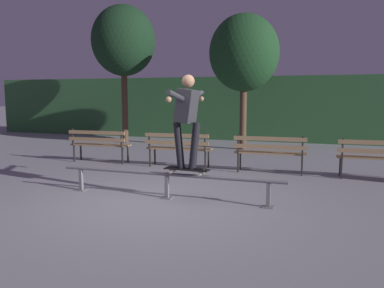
# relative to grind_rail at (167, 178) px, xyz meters

# --- Properties ---
(ground_plane) EXTENTS (90.00, 90.00, 0.00)m
(ground_plane) POSITION_rel_grind_rail_xyz_m (0.00, -0.28, -0.35)
(ground_plane) COLOR gray
(hedge_backdrop) EXTENTS (24.00, 1.20, 2.47)m
(hedge_backdrop) POSITION_rel_grind_rail_xyz_m (0.00, 9.36, 0.89)
(hedge_backdrop) COLOR #2D5B33
(hedge_backdrop) RESTS_ON ground
(grind_rail) EXTENTS (4.06, 0.18, 0.45)m
(grind_rail) POSITION_rel_grind_rail_xyz_m (0.00, 0.00, 0.00)
(grind_rail) COLOR slate
(grind_rail) RESTS_ON ground
(skateboard) EXTENTS (0.79, 0.26, 0.09)m
(skateboard) POSITION_rel_grind_rail_xyz_m (0.36, 0.00, 0.17)
(skateboard) COLOR black
(skateboard) RESTS_ON grind_rail
(skateboarder) EXTENTS (0.63, 1.41, 1.56)m
(skateboarder) POSITION_rel_grind_rail_xyz_m (0.36, -0.00, 1.11)
(skateboarder) COLOR black
(skateboarder) RESTS_ON skateboard
(park_bench_leftmost) EXTENTS (1.62, 0.49, 0.88)m
(park_bench_leftmost) POSITION_rel_grind_rail_xyz_m (-3.05, 2.73, 0.19)
(park_bench_leftmost) COLOR #282623
(park_bench_leftmost) RESTS_ON ground
(park_bench_left_center) EXTENTS (1.62, 0.49, 0.88)m
(park_bench_left_center) POSITION_rel_grind_rail_xyz_m (-0.84, 2.73, 0.19)
(park_bench_left_center) COLOR #282623
(park_bench_left_center) RESTS_ON ground
(park_bench_right_center) EXTENTS (1.62, 0.49, 0.88)m
(park_bench_right_center) POSITION_rel_grind_rail_xyz_m (1.37, 2.73, 0.19)
(park_bench_right_center) COLOR #282623
(park_bench_right_center) RESTS_ON ground
(park_bench_rightmost) EXTENTS (1.62, 0.49, 0.88)m
(park_bench_rightmost) POSITION_rel_grind_rail_xyz_m (3.58, 2.73, 0.19)
(park_bench_rightmost) COLOR #282623
(park_bench_rightmost) RESTS_ON ground
(tree_behind_benches) EXTENTS (2.22, 2.22, 4.31)m
(tree_behind_benches) POSITION_rel_grind_rail_xyz_m (-0.01, 6.44, 2.73)
(tree_behind_benches) COLOR #4C3828
(tree_behind_benches) RESTS_ON ground
(tree_far_left) EXTENTS (2.30, 2.30, 4.97)m
(tree_far_left) POSITION_rel_grind_rail_xyz_m (-4.50, 6.80, 3.34)
(tree_far_left) COLOR #4C3828
(tree_far_left) RESTS_ON ground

